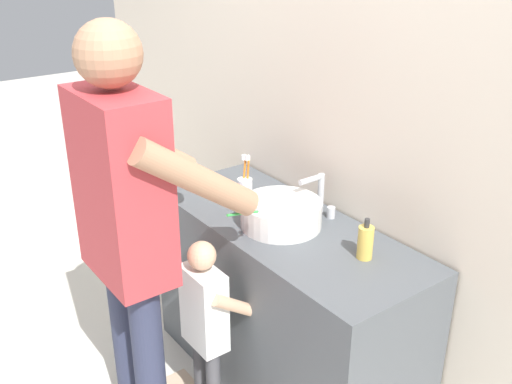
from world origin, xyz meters
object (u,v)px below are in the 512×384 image
at_px(toothbrush_cup, 245,187).
at_px(child_toddler, 206,318).
at_px(adult_parent, 129,214).
at_px(soap_bottle, 365,242).

height_order(toothbrush_cup, child_toddler, toothbrush_cup).
bearing_deg(child_toddler, adult_parent, -111.26).
relative_size(toothbrush_cup, child_toddler, 0.24).
relative_size(soap_bottle, adult_parent, 0.10).
bearing_deg(child_toddler, soap_bottle, 49.98).
distance_m(toothbrush_cup, adult_parent, 0.72).
bearing_deg(adult_parent, soap_bottle, 55.63).
distance_m(soap_bottle, child_toddler, 0.72).
relative_size(toothbrush_cup, adult_parent, 0.12).
height_order(child_toddler, adult_parent, adult_parent).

